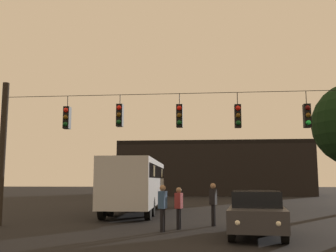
{
  "coord_description": "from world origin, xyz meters",
  "views": [
    {
      "loc": [
        -0.08,
        -4.3,
        1.89
      ],
      "look_at": [
        -1.52,
        10.45,
        3.94
      ],
      "focal_mm": 41.9,
      "sensor_mm": 36.0,
      "label": 1
    }
  ],
  "objects_px": {
    "pedestrian_crossing_right": "(213,201)",
    "pedestrian_near_bus": "(163,205)",
    "city_bus": "(137,181)",
    "car_near_right": "(257,212)",
    "pedestrian_crossing_center": "(179,206)"
  },
  "relations": [
    {
      "from": "pedestrian_crossing_right",
      "to": "pedestrian_near_bus",
      "type": "bearing_deg",
      "value": -132.84
    },
    {
      "from": "city_bus",
      "to": "car_near_right",
      "type": "distance_m",
      "value": 10.84
    },
    {
      "from": "city_bus",
      "to": "car_near_right",
      "type": "height_order",
      "value": "city_bus"
    },
    {
      "from": "car_near_right",
      "to": "pedestrian_crossing_center",
      "type": "bearing_deg",
      "value": 149.9
    },
    {
      "from": "car_near_right",
      "to": "pedestrian_crossing_right",
      "type": "xyz_separation_m",
      "value": [
        -1.44,
        2.84,
        0.21
      ]
    },
    {
      "from": "city_bus",
      "to": "pedestrian_crossing_center",
      "type": "relative_size",
      "value": 6.9
    },
    {
      "from": "pedestrian_crossing_center",
      "to": "pedestrian_near_bus",
      "type": "bearing_deg",
      "value": -123.13
    },
    {
      "from": "pedestrian_near_bus",
      "to": "pedestrian_crossing_center",
      "type": "bearing_deg",
      "value": 56.87
    },
    {
      "from": "car_near_right",
      "to": "pedestrian_near_bus",
      "type": "relative_size",
      "value": 2.61
    },
    {
      "from": "city_bus",
      "to": "pedestrian_near_bus",
      "type": "relative_size",
      "value": 6.48
    },
    {
      "from": "city_bus",
      "to": "car_near_right",
      "type": "relative_size",
      "value": 2.48
    },
    {
      "from": "car_near_right",
      "to": "pedestrian_crossing_right",
      "type": "distance_m",
      "value": 3.19
    },
    {
      "from": "city_bus",
      "to": "pedestrian_crossing_right",
      "type": "bearing_deg",
      "value": -55.1
    },
    {
      "from": "pedestrian_crossing_center",
      "to": "pedestrian_near_bus",
      "type": "distance_m",
      "value": 1.0
    },
    {
      "from": "pedestrian_crossing_right",
      "to": "pedestrian_near_bus",
      "type": "xyz_separation_m",
      "value": [
        -1.9,
        -2.05,
        -0.03
      ]
    }
  ]
}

